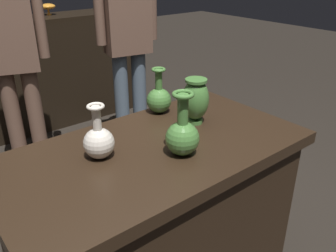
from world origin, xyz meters
TOP-DOWN VIEW (x-y plane):
  - display_plinth at (0.00, 0.00)m, footprint 1.20×0.64m
  - back_display_shelf at (0.00, 2.20)m, footprint 2.60×0.40m
  - vase_centerpiece at (0.05, -0.10)m, footprint 0.13×0.13m
  - vase_tall_behind at (0.22, 0.26)m, footprint 0.11×0.11m
  - vase_left_accent at (0.27, 0.06)m, footprint 0.12×0.12m
  - vase_right_accent at (-0.20, 0.06)m, footprint 0.11×0.11m
  - shelf_vase_far_right at (1.04, 2.15)m, footprint 0.07×0.07m
  - shelf_vase_right at (0.52, 2.25)m, footprint 0.13×0.13m
  - visitor_center_back at (-0.04, 1.51)m, footprint 0.45×0.28m
  - visitor_near_right at (0.70, 1.26)m, footprint 0.46×0.24m

SIDE VIEW (x-z plane):
  - display_plinth at x=0.00m, z-range 0.00..0.80m
  - back_display_shelf at x=0.00m, z-range 0.00..0.99m
  - vase_right_accent at x=-0.20m, z-range 0.76..0.97m
  - vase_tall_behind at x=0.22m, z-range 0.76..0.97m
  - vase_centerpiece at x=0.05m, z-range 0.76..1.00m
  - visitor_center_back at x=-0.04m, z-range 0.13..1.67m
  - vase_left_accent at x=0.27m, z-range 0.81..1.01m
  - visitor_near_right at x=0.70m, z-range 0.15..1.79m
  - shelf_vase_right at x=0.52m, z-range 1.01..1.11m
  - shelf_vase_far_right at x=1.04m, z-range 0.98..1.18m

